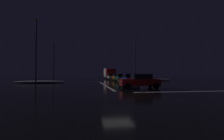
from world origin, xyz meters
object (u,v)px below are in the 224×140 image
Objects in this scene: streetlamp_left_near at (36,47)px; streetlamp_left_far at (54,59)px; streetlamp_right_far at (135,58)px; sedan_orange at (117,77)px; box_truck at (109,73)px; sedan_green at (121,78)px; sedan_blue at (129,79)px; sedan_red_crossing at (140,81)px; sedan_white at (112,77)px.

streetlamp_left_far is (-0.00, 16.00, -0.56)m from streetlamp_left_near.
sedan_orange is at bearing -129.58° from streetlamp_right_far.
box_truck is at bearing 143.35° from streetlamp_right_far.
streetlamp_right_far is (6.23, 7.54, 4.88)m from sedan_orange.
box_truck is (-0.12, 12.27, 0.91)m from sedan_orange.
box_truck is at bearing 89.71° from sedan_green.
streetlamp_left_near is 1.04× the size of streetlamp_right_far.
sedan_blue is at bearing -91.71° from sedan_orange.
sedan_orange is 19.42m from sedan_red_crossing.
streetlamp_left_far is at bearing 116.95° from sedan_red_crossing.
sedan_orange is at bearing 29.90° from streetlamp_left_near.
sedan_orange is 0.47× the size of streetlamp_left_far.
sedan_blue is at bearing -108.49° from streetlamp_right_far.
box_truck is at bearing 87.21° from sedan_white.
sedan_white and sedan_red_crossing have the same top height.
sedan_orange is at bearing -85.27° from sedan_white.
streetlamp_right_far is at bearing 0.00° from streetlamp_left_far.
sedan_green is 14.02m from sedan_red_crossing.
streetlamp_right_far reaches higher than sedan_blue.
sedan_orange is at bearing -27.13° from streetlamp_left_far.
sedan_green is (0.15, 6.78, 0.00)m from sedan_blue.
streetlamp_left_far is (-14.35, 19.72, 4.55)m from sedan_blue.
streetlamp_left_near is at bearing -142.63° from streetlamp_right_far.
streetlamp_left_far is (-14.26, 2.08, 4.55)m from sedan_white.
streetlamp_left_far is at bearing 180.00° from streetlamp_right_far.
box_truck is at bearing 54.85° from streetlamp_left_near.
box_truck reaches higher than sedan_blue.
streetlamp_left_far is at bearing 152.87° from sedan_orange.
streetlamp_left_far is at bearing 171.71° from sedan_white.
sedan_green is 15.26m from streetlamp_right_far.
sedan_white is 0.47× the size of streetlamp_left_far.
sedan_green is 10.86m from sedan_white.
sedan_red_crossing is 0.47× the size of streetlamp_left_far.
streetlamp_right_far reaches higher than box_truck.
sedan_red_crossing is (-0.90, -31.66, -0.91)m from box_truck.
sedan_blue is at bearing -90.57° from box_truck.
box_truck reaches higher than sedan_red_crossing.
sedan_blue is at bearing -53.95° from streetlamp_left_far.
streetlamp_left_near is at bearing 141.39° from sedan_red_crossing.
sedan_green is 17.69m from box_truck.
streetlamp_left_near is (-14.60, -20.73, 4.20)m from box_truck.
sedan_white is at bearing -162.73° from streetlamp_right_far.
streetlamp_left_near is (-14.51, -3.06, 5.11)m from sedan_green.
sedan_orange is at bearing 86.98° from sedan_red_crossing.
sedan_white is (-0.09, 17.64, 0.00)m from sedan_blue.
streetlamp_right_far is at bearing 17.27° from sedan_white.
streetlamp_right_far is (6.68, 2.08, 4.88)m from sedan_white.
box_truck is (0.33, 6.80, 0.91)m from sedan_white.
box_truck is 31.69m from sedan_red_crossing.
sedan_orange is 1.00× the size of sedan_red_crossing.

